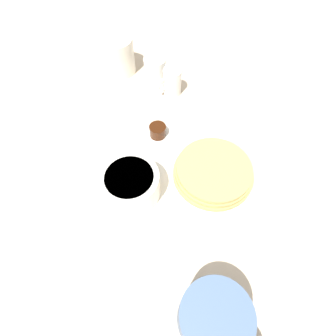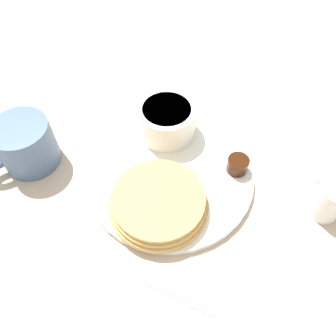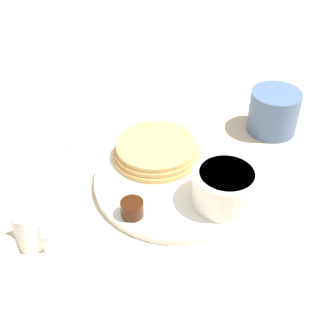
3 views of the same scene
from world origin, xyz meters
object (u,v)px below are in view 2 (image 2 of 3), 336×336
Objects in this scene: bowl at (167,120)px; fork at (178,294)px; creamer_pitcher_near at (330,202)px; coffee_mug at (24,146)px; plate at (170,174)px.

bowl reaches higher than fork.
creamer_pitcher_near is (0.27, -0.12, -0.01)m from bowl.
bowl reaches higher than creamer_pitcher_near.
bowl is 0.90× the size of coffee_mug.
coffee_mug is at bearing 176.66° from creamer_pitcher_near.
creamer_pitcher_near reaches higher than fork.
plate is 1.90× the size of fork.
coffee_mug is at bearing -179.15° from plate.
bowl is 0.29m from fork.
plate is at bearing 0.85° from coffee_mug.
bowl is at bearing 101.85° from fork.
fork is at bearing -33.29° from coffee_mug.
plate is at bearing 101.93° from fork.
bowl is at bearing 22.51° from coffee_mug.
plate is 0.24m from coffee_mug.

